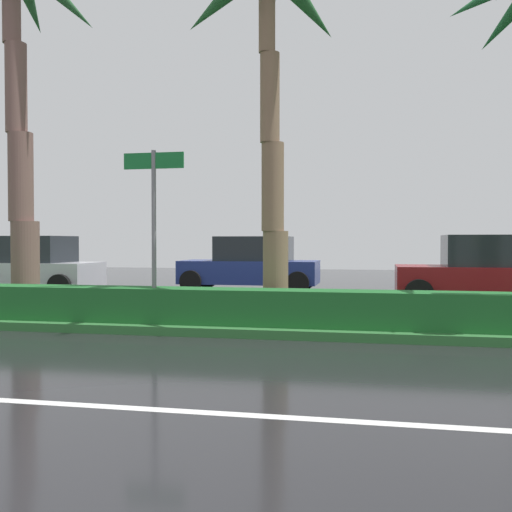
{
  "coord_description": "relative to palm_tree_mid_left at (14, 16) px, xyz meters",
  "views": [
    {
      "loc": [
        1.98,
        -3.07,
        1.55
      ],
      "look_at": [
        -0.51,
        9.1,
        1.25
      ],
      "focal_mm": 41.06,
      "sensor_mm": 36.0,
      "label": 1
    }
  ],
  "objects": [
    {
      "name": "street_name_sign",
      "position": [
        3.52,
        -1.23,
        -4.14
      ],
      "size": [
        1.1,
        0.08,
        3.0
      ],
      "color": "slate",
      "rests_on": "median_strip"
    },
    {
      "name": "median_strip",
      "position": [
        5.34,
        0.16,
        -6.14
      ],
      "size": [
        85.5,
        4.0,
        0.15
      ],
      "primitive_type": "cube",
      "color": "#2D6B33",
      "rests_on": "ground_plane"
    },
    {
      "name": "near_lane_divider_stripe",
      "position": [
        5.34,
        -5.84,
        -6.21
      ],
      "size": [
        81.0,
        0.14,
        0.01
      ],
      "primitive_type": "cube",
      "color": "white",
      "rests_on": "ground_plane"
    },
    {
      "name": "ground_plane",
      "position": [
        5.34,
        1.16,
        -6.27
      ],
      "size": [
        90.0,
        42.0,
        0.1
      ],
      "primitive_type": "cube",
      "color": "black"
    },
    {
      "name": "car_in_traffic_leading",
      "position": [
        -2.64,
        4.41,
        -5.39
      ],
      "size": [
        4.3,
        2.02,
        1.72
      ],
      "rotation": [
        0.0,
        0.0,
        3.14
      ],
      "color": "silver",
      "rests_on": "ground_plane"
    },
    {
      "name": "median_hedge",
      "position": [
        5.34,
        -1.24,
        -5.77
      ],
      "size": [
        76.5,
        0.7,
        0.6
      ],
      "color": "#1E6028",
      "rests_on": "median_strip"
    },
    {
      "name": "car_in_traffic_third",
      "position": [
        10.03,
        4.13,
        -5.39
      ],
      "size": [
        4.3,
        2.02,
        1.72
      ],
      "rotation": [
        0.0,
        0.0,
        3.14
      ],
      "color": "maroon",
      "rests_on": "ground_plane"
    },
    {
      "name": "palm_tree_centre_left",
      "position": [
        5.41,
        -0.5,
        -0.48
      ],
      "size": [
        4.0,
        3.95,
        6.95
      ],
      "color": "#7E634A",
      "rests_on": "median_strip"
    },
    {
      "name": "palm_tree_mid_left",
      "position": [
        0.0,
        0.0,
        0.0
      ],
      "size": [
        4.18,
        4.09,
        7.87
      ],
      "color": "brown",
      "rests_on": "median_strip"
    },
    {
      "name": "car_in_traffic_second",
      "position": [
        3.48,
        7.13,
        -5.39
      ],
      "size": [
        4.3,
        2.02,
        1.72
      ],
      "rotation": [
        0.0,
        0.0,
        3.14
      ],
      "color": "navy",
      "rests_on": "ground_plane"
    }
  ]
}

